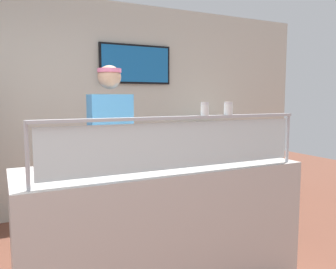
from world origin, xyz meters
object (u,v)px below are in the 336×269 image
worker_figure (111,148)px  pizza_tray (138,163)px  pizza_box_stack (218,131)px  pizza_server (141,161)px  parmesan_shaker (205,110)px  pepper_flake_shaker (228,109)px

worker_figure → pizza_tray: bearing=-87.0°
pizza_tray → pizza_box_stack: pizza_box_stack is taller
pizza_tray → pizza_server: (0.02, -0.02, 0.02)m
pizza_server → parmesan_shaker: bearing=-53.7°
pizza_box_stack → worker_figure: bearing=-153.7°
pepper_flake_shaker → pizza_server: bearing=143.5°
pizza_tray → worker_figure: (-0.03, 0.58, 0.04)m
pizza_tray → worker_figure: worker_figure is taller
pizza_tray → parmesan_shaker: size_ratio=4.90×
pepper_flake_shaker → worker_figure: size_ratio=0.05×
pepper_flake_shaker → worker_figure: 1.21m
pizza_server → pepper_flake_shaker: size_ratio=2.96×
parmesan_shaker → worker_figure: (-0.38, 0.99, -0.38)m
parmesan_shaker → worker_figure: size_ratio=0.05×
pizza_box_stack → pizza_server: bearing=-139.4°
pizza_tray → parmesan_shaker: 0.68m
pepper_flake_shaker → pizza_box_stack: size_ratio=0.20×
pizza_tray → parmesan_shaker: parmesan_shaker is taller
pizza_server → worker_figure: (-0.05, 0.60, 0.02)m
pizza_server → worker_figure: bearing=91.5°
worker_figure → pizza_box_stack: 2.00m
parmesan_shaker → pepper_flake_shaker: (0.20, -0.00, 0.00)m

